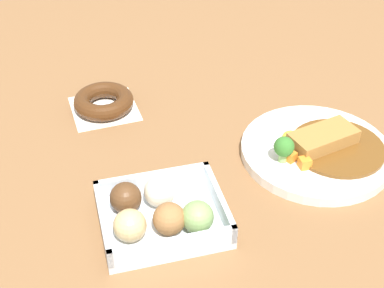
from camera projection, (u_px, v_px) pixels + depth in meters
ground_plane at (242, 162)px, 0.94m from camera, size 1.60×1.60×0.00m
curry_plate at (317, 149)px, 0.94m from camera, size 0.25×0.25×0.06m
donut_box at (159, 214)px, 0.80m from camera, size 0.18×0.15×0.06m
chocolate_ring_donut at (104, 102)px, 1.05m from camera, size 0.13×0.13×0.03m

